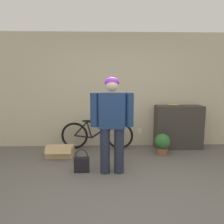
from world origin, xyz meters
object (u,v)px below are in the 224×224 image
object	(u,v)px
bicycle	(97,135)
banana	(173,105)
person	(112,120)
cardboard_box	(60,151)
handbag	(82,164)
potted_plant	(162,143)

from	to	relation	value
bicycle	banana	xyz separation A→B (m)	(1.72, 0.08, 0.66)
person	banana	bearing A→B (deg)	46.27
banana	cardboard_box	xyz separation A→B (m)	(-2.46, -0.55, -0.88)
handbag	potted_plant	world-z (taller)	potted_plant
cardboard_box	bicycle	bearing A→B (deg)	32.44
person	potted_plant	distance (m)	1.52
bicycle	banana	world-z (taller)	banana
handbag	cardboard_box	xyz separation A→B (m)	(-0.52, 0.77, -0.04)
banana	cardboard_box	distance (m)	2.67
person	handbag	xyz separation A→B (m)	(-0.51, 0.04, -0.77)
banana	handbag	world-z (taller)	banana
person	cardboard_box	world-z (taller)	person
person	potted_plant	size ratio (longest dim) A/B	3.60
handbag	cardboard_box	size ratio (longest dim) A/B	0.75
banana	potted_plant	size ratio (longest dim) A/B	0.62
person	handbag	world-z (taller)	person
person	cardboard_box	distance (m)	1.54
banana	potted_plant	distance (m)	0.97
bicycle	cardboard_box	xyz separation A→B (m)	(-0.74, -0.47, -0.22)
cardboard_box	potted_plant	distance (m)	2.12
person	handbag	bearing A→B (deg)	178.30
banana	cardboard_box	size ratio (longest dim) A/B	0.51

